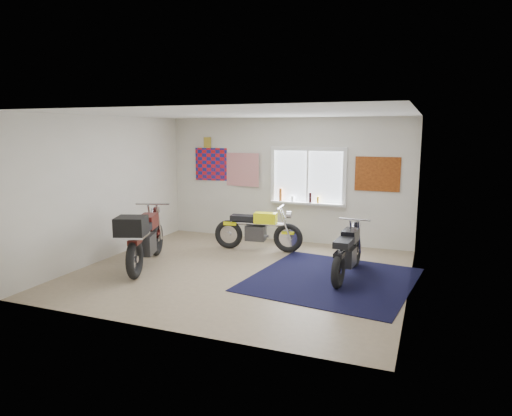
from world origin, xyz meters
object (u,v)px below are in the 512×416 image
at_px(black_chrome_bike, 347,253).
at_px(maroon_tourer, 143,238).
at_px(yellow_triumph, 257,231).
at_px(navy_rug, 332,279).

distance_m(black_chrome_bike, maroon_tourer, 3.55).
bearing_deg(black_chrome_bike, yellow_triumph, 65.47).
relative_size(navy_rug, black_chrome_bike, 1.45).
bearing_deg(maroon_tourer, black_chrome_bike, -95.53).
relative_size(yellow_triumph, maroon_tourer, 0.89).
height_order(yellow_triumph, maroon_tourer, maroon_tourer).
relative_size(navy_rug, maroon_tourer, 1.25).
relative_size(black_chrome_bike, maroon_tourer, 0.86).
xyz_separation_m(yellow_triumph, maroon_tourer, (-1.43, -1.90, 0.15)).
bearing_deg(yellow_triumph, navy_rug, -42.08).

